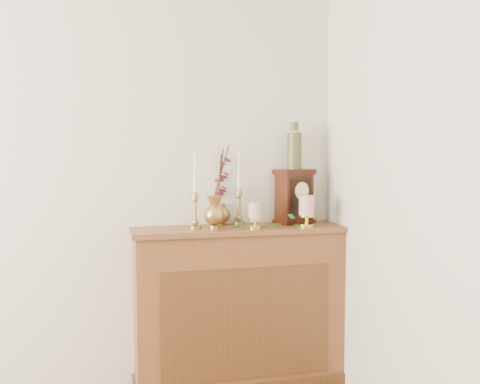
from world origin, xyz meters
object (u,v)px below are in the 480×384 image
object	(u,v)px
candlestick_center	(239,200)
mantel_clock	(294,197)
bud_vase	(214,213)
ginger_jar	(221,189)
candlestick_left	(195,204)
ceramic_vase	(294,148)

from	to	relation	value
candlestick_center	mantel_clock	xyz separation A→B (m)	(0.33, -0.04, 0.02)
bud_vase	ginger_jar	bearing A→B (deg)	66.84
bud_vase	mantel_clock	world-z (taller)	mantel_clock
candlestick_center	ginger_jar	world-z (taller)	ginger_jar
candlestick_left	mantel_clock	size ratio (longest dim) A/B	1.30
ginger_jar	mantel_clock	world-z (taller)	ginger_jar
ceramic_vase	ginger_jar	bearing A→B (deg)	170.74
ginger_jar	ceramic_vase	size ratio (longest dim) A/B	1.67
mantel_clock	candlestick_left	bearing A→B (deg)	169.62
bud_vase	candlestick_left	bearing A→B (deg)	160.71
mantel_clock	ceramic_vase	world-z (taller)	ceramic_vase
candlestick_left	bud_vase	world-z (taller)	candlestick_left
candlestick_center	ceramic_vase	xyz separation A→B (m)	(0.33, -0.03, 0.31)
candlestick_left	bud_vase	distance (m)	0.12
candlestick_center	mantel_clock	distance (m)	0.34
candlestick_center	ginger_jar	distance (m)	0.13
mantel_clock	ceramic_vase	xyz separation A→B (m)	(-0.00, 0.00, 0.29)
bud_vase	ginger_jar	world-z (taller)	ginger_jar
mantel_clock	ceramic_vase	distance (m)	0.29
ginger_jar	ceramic_vase	xyz separation A→B (m)	(0.43, -0.07, 0.24)
bud_vase	ginger_jar	size ratio (longest dim) A/B	0.40
mantel_clock	ceramic_vase	size ratio (longest dim) A/B	1.16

